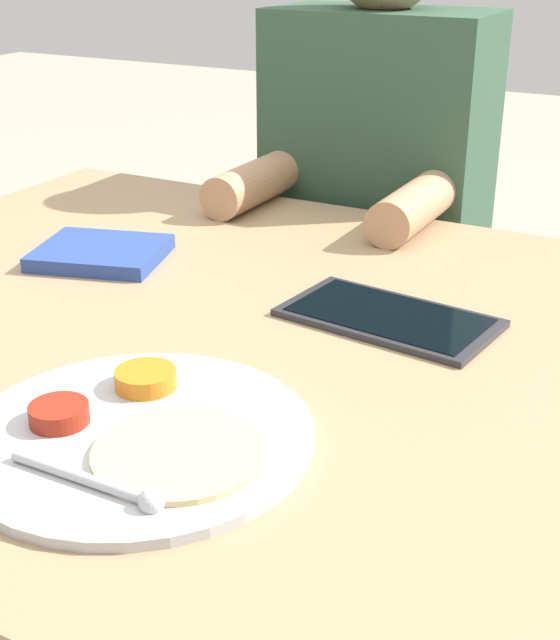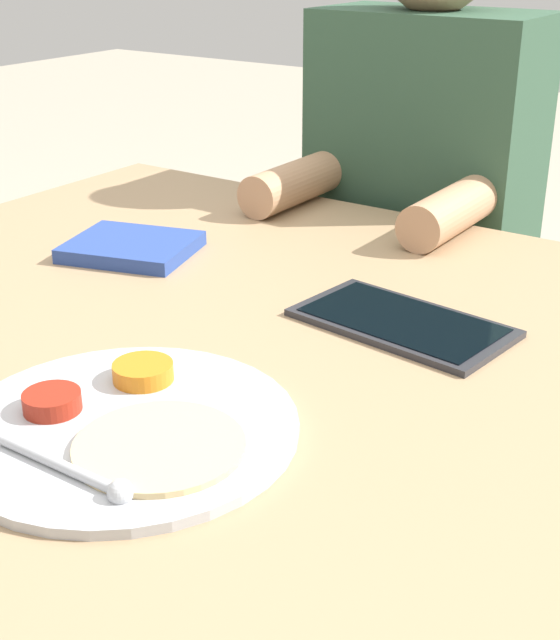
# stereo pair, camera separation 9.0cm
# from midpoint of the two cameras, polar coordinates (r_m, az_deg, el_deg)

# --- Properties ---
(dining_table) EXTENTS (1.12, 0.99, 0.72)m
(dining_table) POSITION_cam_midpoint_polar(r_m,az_deg,el_deg) (1.26, -2.41, -14.58)
(dining_table) COLOR #9E7F5B
(dining_table) RESTS_ON ground_plane
(thali_tray) EXTENTS (0.32, 0.32, 0.03)m
(thali_tray) POSITION_cam_midpoint_polar(r_m,az_deg,el_deg) (0.82, -6.74, -6.83)
(thali_tray) COLOR #B7BABF
(thali_tray) RESTS_ON dining_table
(red_notebook) EXTENTS (0.20, 0.19, 0.02)m
(red_notebook) POSITION_cam_midpoint_polar(r_m,az_deg,el_deg) (1.27, -7.48, 4.55)
(red_notebook) COLOR silver
(red_notebook) RESTS_ON dining_table
(tablet_device) EXTENTS (0.26, 0.16, 0.01)m
(tablet_device) POSITION_cam_midpoint_polar(r_m,az_deg,el_deg) (1.04, 10.27, -0.22)
(tablet_device) COLOR #28282D
(tablet_device) RESTS_ON dining_table
(person_diner) EXTENTS (0.37, 0.42, 1.19)m
(person_diner) POSITION_cam_midpoint_polar(r_m,az_deg,el_deg) (1.64, 10.20, 2.73)
(person_diner) COLOR black
(person_diner) RESTS_ON ground_plane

